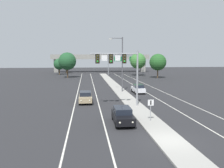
% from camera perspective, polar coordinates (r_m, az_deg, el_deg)
% --- Properties ---
extents(ground_plane, '(260.00, 260.00, 0.00)m').
position_cam_1_polar(ground_plane, '(18.83, 14.18, -13.75)').
color(ground_plane, '#28282B').
extents(median_island, '(2.40, 110.00, 0.15)m').
position_cam_1_polar(median_island, '(35.65, 3.97, -3.74)').
color(median_island, '#9E9B93').
rests_on(median_island, ground).
extents(lane_stripe_oncoming_center, '(0.14, 100.00, 0.01)m').
position_cam_1_polar(lane_stripe_oncoming_center, '(42.02, -4.09, -2.25)').
color(lane_stripe_oncoming_center, silver).
rests_on(lane_stripe_oncoming_center, ground).
extents(lane_stripe_receding_center, '(0.14, 100.00, 0.01)m').
position_cam_1_polar(lane_stripe_receding_center, '(43.42, 8.41, -2.01)').
color(lane_stripe_receding_center, silver).
rests_on(lane_stripe_receding_center, ground).
extents(edge_stripe_left, '(0.14, 100.00, 0.01)m').
position_cam_1_polar(edge_stripe_left, '(42.02, -8.59, -2.30)').
color(edge_stripe_left, silver).
rests_on(edge_stripe_left, ground).
extents(edge_stripe_right, '(0.14, 100.00, 0.01)m').
position_cam_1_polar(edge_stripe_right, '(44.38, 12.53, -1.91)').
color(edge_stripe_right, silver).
rests_on(edge_stripe_right, ground).
extents(overhead_signal_mast, '(6.18, 0.44, 7.20)m').
position_cam_1_polar(overhead_signal_mast, '(29.71, 2.30, 4.65)').
color(overhead_signal_mast, gray).
rests_on(overhead_signal_mast, median_island).
extents(median_sign_post, '(0.60, 0.10, 2.20)m').
position_cam_1_polar(median_sign_post, '(23.36, 9.57, -5.57)').
color(median_sign_post, gray).
rests_on(median_sign_post, median_island).
extents(street_lamp_median, '(2.58, 0.28, 10.00)m').
position_cam_1_polar(street_lamp_median, '(42.51, 2.28, 5.71)').
color(street_lamp_median, '#4C4C51').
rests_on(street_lamp_median, median_island).
extents(car_oncoming_black, '(1.85, 4.48, 1.58)m').
position_cam_1_polar(car_oncoming_black, '(22.85, 2.65, -7.74)').
color(car_oncoming_black, black).
rests_on(car_oncoming_black, ground).
extents(car_oncoming_tan, '(1.83, 4.48, 1.58)m').
position_cam_1_polar(car_oncoming_tan, '(33.25, -6.63, -3.22)').
color(car_oncoming_tan, tan).
rests_on(car_oncoming_tan, ground).
extents(car_receding_white, '(1.84, 4.48, 1.58)m').
position_cam_1_polar(car_receding_white, '(42.15, 6.50, -1.12)').
color(car_receding_white, silver).
rests_on(car_receding_white, ground).
extents(highway_sign_gantry, '(13.28, 0.42, 7.50)m').
position_cam_1_polar(highway_sign_gantry, '(84.78, 3.48, 6.43)').
color(highway_sign_gantry, gray).
rests_on(highway_sign_gantry, ground).
extents(overpass_bridge, '(42.40, 6.40, 7.65)m').
position_cam_1_polar(overpass_bridge, '(101.82, -2.87, 6.25)').
color(overpass_bridge, gray).
rests_on(overpass_bridge, ground).
extents(tree_far_right_c, '(5.52, 5.52, 7.98)m').
position_cam_1_polar(tree_far_right_c, '(81.01, 6.45, 5.71)').
color(tree_far_right_c, '#4C3823').
rests_on(tree_far_right_c, ground).
extents(tree_far_left_b, '(3.56, 3.56, 5.15)m').
position_cam_1_polar(tree_far_left_b, '(95.84, -11.28, 4.66)').
color(tree_far_left_b, '#4C3823').
rests_on(tree_far_left_b, ground).
extents(tree_far_left_c, '(5.55, 5.55, 8.03)m').
position_cam_1_polar(tree_far_left_c, '(74.09, -11.04, 5.57)').
color(tree_far_left_c, '#4C3823').
rests_on(tree_far_left_c, ground).
extents(tree_far_right_a, '(5.19, 5.19, 7.52)m').
position_cam_1_polar(tree_far_right_a, '(106.31, 6.31, 5.77)').
color(tree_far_right_a, '#4C3823').
rests_on(tree_far_right_a, ground).
extents(tree_far_right_b, '(5.24, 5.24, 7.58)m').
position_cam_1_polar(tree_far_right_b, '(73.45, 11.32, 5.33)').
color(tree_far_right_b, '#4C3823').
rests_on(tree_far_right_b, ground).
extents(tree_far_left_a, '(4.17, 4.17, 6.04)m').
position_cam_1_polar(tree_far_left_a, '(88.36, -12.97, 4.84)').
color(tree_far_left_a, '#4C3823').
rests_on(tree_far_left_a, ground).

